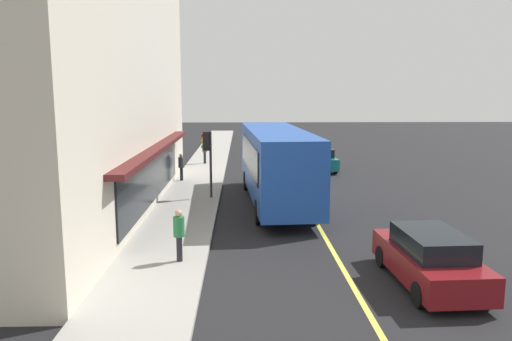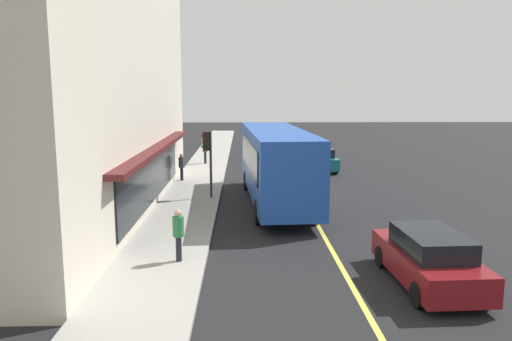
# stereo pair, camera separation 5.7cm
# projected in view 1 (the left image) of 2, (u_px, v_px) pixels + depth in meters

# --- Properties ---
(ground) EXTENTS (120.00, 120.00, 0.00)m
(ground) POSITION_uv_depth(u_px,v_px,m) (300.00, 194.00, 25.44)
(ground) COLOR black
(sidewalk) EXTENTS (80.00, 2.85, 0.15)m
(sidewalk) POSITION_uv_depth(u_px,v_px,m) (193.00, 193.00, 25.26)
(sidewalk) COLOR #9E9B93
(sidewalk) RESTS_ON ground
(lane_centre_stripe) EXTENTS (36.00, 0.16, 0.01)m
(lane_centre_stripe) POSITION_uv_depth(u_px,v_px,m) (300.00, 194.00, 25.44)
(lane_centre_stripe) COLOR #D8D14C
(lane_centre_stripe) RESTS_ON ground
(storefront_building) EXTENTS (22.23, 10.71, 12.42)m
(storefront_building) POSITION_uv_depth(u_px,v_px,m) (31.00, 69.00, 20.94)
(storefront_building) COLOR beige
(storefront_building) RESTS_ON ground
(bus) EXTENTS (11.26, 3.15, 3.50)m
(bus) POSITION_uv_depth(u_px,v_px,m) (276.00, 162.00, 22.92)
(bus) COLOR #1E4CAD
(bus) RESTS_ON ground
(traffic_light) EXTENTS (0.30, 0.52, 3.20)m
(traffic_light) POSITION_uv_depth(u_px,v_px,m) (207.00, 149.00, 23.57)
(traffic_light) COLOR #2D2D33
(traffic_light) RESTS_ON sidewalk
(car_maroon) EXTENTS (4.37, 2.01, 1.52)m
(car_maroon) POSITION_uv_depth(u_px,v_px,m) (429.00, 258.00, 13.39)
(car_maroon) COLOR maroon
(car_maroon) RESTS_ON ground
(car_teal) EXTENTS (4.40, 2.06, 1.52)m
(car_teal) POSITION_uv_depth(u_px,v_px,m) (319.00, 159.00, 32.99)
(car_teal) COLOR #14666B
(car_teal) RESTS_ON ground
(pedestrian_near_storefront) EXTENTS (0.34, 0.34, 1.70)m
(pedestrian_near_storefront) POSITION_uv_depth(u_px,v_px,m) (205.00, 149.00, 35.07)
(pedestrian_near_storefront) COLOR black
(pedestrian_near_storefront) RESTS_ON sidewalk
(pedestrian_by_curb) EXTENTS (0.34, 0.34, 1.56)m
(pedestrian_by_curb) POSITION_uv_depth(u_px,v_px,m) (181.00, 165.00, 28.36)
(pedestrian_by_curb) COLOR black
(pedestrian_by_curb) RESTS_ON sidewalk
(pedestrian_mid_block) EXTENTS (0.34, 0.34, 1.60)m
(pedestrian_mid_block) POSITION_uv_depth(u_px,v_px,m) (179.00, 231.00, 14.78)
(pedestrian_mid_block) COLOR black
(pedestrian_mid_block) RESTS_ON sidewalk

